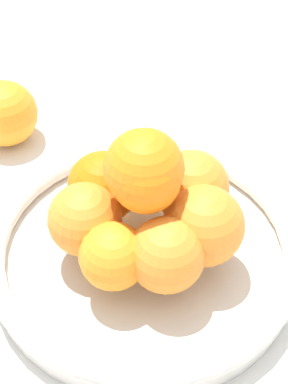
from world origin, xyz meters
TOP-DOWN VIEW (x-y plane):
  - ground_plane at (0.00, 0.00)m, footprint 4.00×4.00m
  - fruit_bowl at (0.00, 0.00)m, footprint 0.32×0.32m
  - orange_pile at (-0.00, 0.00)m, footprint 0.19×0.19m
  - stray_orange at (-0.24, -0.13)m, footprint 0.08×0.08m

SIDE VIEW (x-z plane):
  - ground_plane at x=0.00m, z-range 0.00..0.00m
  - fruit_bowl at x=0.00m, z-range 0.00..0.04m
  - stray_orange at x=-0.24m, z-range 0.00..0.08m
  - orange_pile at x=0.00m, z-range 0.02..0.16m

